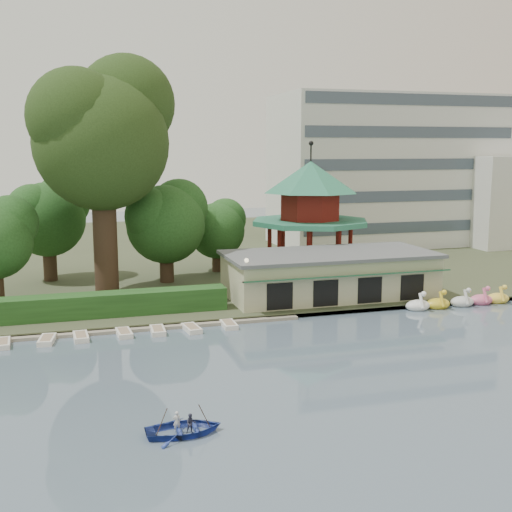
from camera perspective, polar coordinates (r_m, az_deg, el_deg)
name	(u,v)px	position (r m, az deg, el deg)	size (l,w,h in m)	color
ground_plane	(317,405)	(34.89, 5.41, -13.07)	(220.00, 220.00, 0.00)	slate
shore	(167,252)	(83.77, -7.95, 0.40)	(220.00, 70.00, 0.40)	#424930
embankment	(234,320)	(50.44, -1.96, -5.68)	(220.00, 0.60, 0.30)	gray
dock	(75,333)	(48.86, -15.77, -6.58)	(34.00, 1.60, 0.24)	gray
boathouse	(329,274)	(57.41, 6.54, -1.58)	(18.60, 9.39, 3.90)	#B9B58D
pavilion	(310,206)	(66.64, 4.84, 4.43)	(12.40, 12.40, 13.50)	#B9B58D
office_building	(406,175)	(90.76, 13.21, 6.99)	(38.00, 18.00, 20.00)	silver
hedge	(33,309)	(51.83, -19.22, -4.49)	(30.00, 2.00, 1.80)	#25511E
lamp_post	(247,275)	(51.69, -0.85, -1.66)	(0.36, 0.36, 4.28)	black
big_tree	(103,130)	(58.13, -13.46, 10.81)	(12.89, 12.01, 21.30)	#3A281C
small_trees	(71,226)	(62.19, -16.16, 2.55)	(39.47, 16.94, 10.43)	#3A281C
swan_boats	(471,301)	(58.55, 18.58, -3.78)	(13.06, 2.07, 1.92)	white
moored_rowboats	(46,340)	(47.50, -18.17, -7.09)	(27.37, 2.73, 0.36)	white
rowboat_with_passengers	(184,424)	(31.53, -6.44, -14.59)	(5.10, 3.65, 2.01)	#263B94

